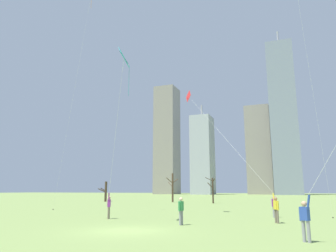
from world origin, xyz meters
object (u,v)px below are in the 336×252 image
at_px(kite_flyer_midfield_left_teal, 113,167).
at_px(bystander_far_off_by_trees, 181,210).
at_px(distant_kite_drifting_left_orange, 85,29).
at_px(kite_flyer_foreground_right_red, 253,179).
at_px(bare_tree_rightmost, 106,191).
at_px(distant_kite_low_near_trees_green, 299,6).
at_px(bare_tree_left_of_center, 213,189).
at_px(bystander_strolling_midfield, 274,205).
at_px(bare_tree_leftmost, 173,187).

xyz_separation_m(kite_flyer_midfield_left_teal, bystander_far_off_by_trees, (5.64, -1.36, -2.77)).
bearing_deg(distant_kite_drifting_left_orange, kite_flyer_foreground_right_red, -8.51).
xyz_separation_m(bystander_far_off_by_trees, bare_tree_rightmost, (-25.36, 31.85, 1.00)).
xyz_separation_m(kite_flyer_midfield_left_teal, kite_flyer_foreground_right_red, (9.50, 2.95, -0.85)).
bearing_deg(distant_kite_drifting_left_orange, bare_tree_rightmost, 116.51).
bearing_deg(bare_tree_rightmost, distant_kite_low_near_trees_green, -37.16).
bearing_deg(kite_flyer_foreground_right_red, kite_flyer_midfield_left_teal, -162.73).
xyz_separation_m(bare_tree_left_of_center, bare_tree_rightmost, (-19.84, 0.15, -0.31)).
distance_m(distant_kite_drifting_left_orange, distant_kite_low_near_trees_green, 20.88).
height_order(bystander_strolling_midfield, bystander_far_off_by_trees, same).
bearing_deg(bare_tree_leftmost, distant_kite_drifting_left_orange, -89.63).
distance_m(distant_kite_drifting_left_orange, bare_tree_leftmost, 31.32).
xyz_separation_m(kite_flyer_foreground_right_red, bare_tree_leftmost, (-16.90, 29.36, -0.23)).
height_order(kite_flyer_midfield_left_teal, bare_tree_rightmost, kite_flyer_midfield_left_teal).
distance_m(kite_flyer_foreground_right_red, bystander_strolling_midfield, 3.95).
distance_m(bystander_strolling_midfield, distant_kite_drifting_left_orange, 25.21).
height_order(kite_flyer_midfield_left_teal, distant_kite_low_near_trees_green, distant_kite_low_near_trees_green).
bearing_deg(bystander_far_off_by_trees, distant_kite_low_near_trees_green, 40.06).
xyz_separation_m(distant_kite_drifting_left_orange, bare_tree_left_of_center, (7.35, 24.89, -16.49)).
distance_m(bystander_far_off_by_trees, bare_tree_leftmost, 36.14).
bearing_deg(bystander_strolling_midfield, bare_tree_left_of_center, 113.49).
height_order(bare_tree_left_of_center, bare_tree_leftmost, bare_tree_leftmost).
distance_m(kite_flyer_midfield_left_teal, bystander_strolling_midfield, 12.61).
height_order(distant_kite_drifting_left_orange, bare_tree_leftmost, distant_kite_drifting_left_orange).
distance_m(bare_tree_rightmost, bare_tree_leftmost, 12.47).
bearing_deg(bystander_strolling_midfield, bare_tree_leftmost, 124.62).
relative_size(bystander_far_off_by_trees, distant_kite_low_near_trees_green, 0.08).
distance_m(distant_kite_low_near_trees_green, bare_tree_left_of_center, 31.86).
bearing_deg(bare_tree_rightmost, kite_flyer_foreground_right_red, -43.30).
relative_size(kite_flyer_midfield_left_teal, bare_tree_rightmost, 3.31).
bearing_deg(bare_tree_leftmost, bare_tree_rightmost, -171.60).
relative_size(bystander_far_off_by_trees, bare_tree_left_of_center, 0.40).
xyz_separation_m(distant_kite_drifting_left_orange, bare_tree_rightmost, (-12.49, 25.04, -16.80)).
height_order(bystander_far_off_by_trees, bare_tree_left_of_center, bare_tree_left_of_center).
bearing_deg(distant_kite_low_near_trees_green, bare_tree_rightmost, 142.84).
bearing_deg(bystander_far_off_by_trees, bare_tree_left_of_center, 99.87).
distance_m(kite_flyer_foreground_right_red, bare_tree_leftmost, 33.88).
xyz_separation_m(kite_flyer_foreground_right_red, distant_kite_low_near_trees_green, (4.04, 2.33, 13.79)).
bearing_deg(bare_tree_leftmost, bystander_far_off_by_trees, -68.82).
height_order(kite_flyer_foreground_right_red, bare_tree_leftmost, kite_flyer_foreground_right_red).
distance_m(distant_kite_drifting_left_orange, bare_tree_rightmost, 32.64).
relative_size(distant_kite_low_near_trees_green, bare_tree_left_of_center, 5.01).
xyz_separation_m(kite_flyer_foreground_right_red, bystander_strolling_midfield, (1.11, 3.27, -1.92)).
relative_size(bystander_strolling_midfield, bystander_far_off_by_trees, 1.00).
xyz_separation_m(bystander_strolling_midfield, bare_tree_leftmost, (-18.01, 26.09, 1.68)).
bearing_deg(bare_tree_rightmost, bystander_strolling_midfield, -38.67).
bearing_deg(bare_tree_left_of_center, kite_flyer_midfield_left_teal, -90.23).
distance_m(bare_tree_left_of_center, bare_tree_leftmost, 7.79).
distance_m(bystander_strolling_midfield, distant_kite_low_near_trees_green, 16.00).
bearing_deg(distant_kite_drifting_left_orange, bystander_far_off_by_trees, -27.90).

